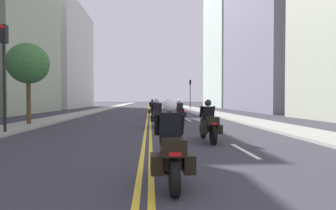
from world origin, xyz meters
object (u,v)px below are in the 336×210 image
object	(u,v)px
motorcycle_4	(152,109)
motorcycle_2	(157,115)
traffic_light_near	(4,59)
traffic_light_far	(190,89)
street_tree_0	(28,64)
motorcycle_0	(171,151)
motorcycle_3	(180,112)
motorcycle_1	(209,124)

from	to	relation	value
motorcycle_4	motorcycle_2	bearing A→B (deg)	-88.82
traffic_light_near	traffic_light_far	world-z (taller)	traffic_light_near
traffic_light_far	street_tree_0	xyz separation A→B (m)	(-13.57, -25.23, 0.52)
street_tree_0	traffic_light_far	bearing A→B (deg)	61.72
traffic_light_near	motorcycle_0	bearing A→B (deg)	-47.54
traffic_light_far	street_tree_0	size ratio (longest dim) A/B	0.94
motorcycle_0	traffic_light_far	distance (m)	37.42
traffic_light_far	motorcycle_0	bearing A→B (deg)	-99.15
street_tree_0	motorcycle_3	bearing A→B (deg)	18.15
motorcycle_0	street_tree_0	world-z (taller)	street_tree_0
motorcycle_0	traffic_light_far	world-z (taller)	traffic_light_far
motorcycle_0	traffic_light_near	xyz separation A→B (m)	(-6.90, 7.53, 2.75)
motorcycle_2	traffic_light_far	xyz separation A→B (m)	(5.91, 26.65, 2.51)
motorcycle_3	traffic_light_far	bearing A→B (deg)	76.82
motorcycle_4	traffic_light_far	size ratio (longest dim) A/B	0.48
motorcycle_1	street_tree_0	distance (m)	11.98
motorcycle_2	street_tree_0	bearing A→B (deg)	166.90
motorcycle_1	motorcycle_4	bearing A→B (deg)	96.04
motorcycle_4	street_tree_0	world-z (taller)	street_tree_0
motorcycle_2	motorcycle_3	distance (m)	4.87
motorcycle_3	motorcycle_4	distance (m)	5.08
motorcycle_0	street_tree_0	bearing A→B (deg)	121.86
motorcycle_2	traffic_light_near	distance (m)	7.89
motorcycle_2	motorcycle_4	bearing A→B (deg)	88.59
traffic_light_far	motorcycle_2	bearing A→B (deg)	-102.51
motorcycle_2	traffic_light_far	bearing A→B (deg)	74.93
motorcycle_0	motorcycle_1	distance (m)	5.26
motorcycle_2	traffic_light_far	size ratio (longest dim) A/B	0.50
motorcycle_3	motorcycle_4	size ratio (longest dim) A/B	1.02
motorcycle_3	street_tree_0	world-z (taller)	street_tree_0
motorcycle_3	traffic_light_far	size ratio (longest dim) A/B	0.48
traffic_light_near	street_tree_0	xyz separation A→B (m)	(-0.74, 4.10, 0.32)
motorcycle_2	motorcycle_4	xyz separation A→B (m)	(-0.18, 9.20, -0.02)
traffic_light_near	traffic_light_far	xyz separation A→B (m)	(12.83, 29.32, -0.20)
traffic_light_near	motorcycle_4	bearing A→B (deg)	60.46
motorcycle_3	traffic_light_near	distance (m)	11.63
motorcycle_0	motorcycle_1	world-z (taller)	motorcycle_0
motorcycle_2	street_tree_0	size ratio (longest dim) A/B	0.47
traffic_light_far	motorcycle_3	bearing A→B (deg)	-100.55
motorcycle_1	motorcycle_3	size ratio (longest dim) A/B	1.00
motorcycle_0	motorcycle_4	world-z (taller)	motorcycle_0
motorcycle_0	motorcycle_3	xyz separation A→B (m)	(1.81, 14.73, 0.01)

